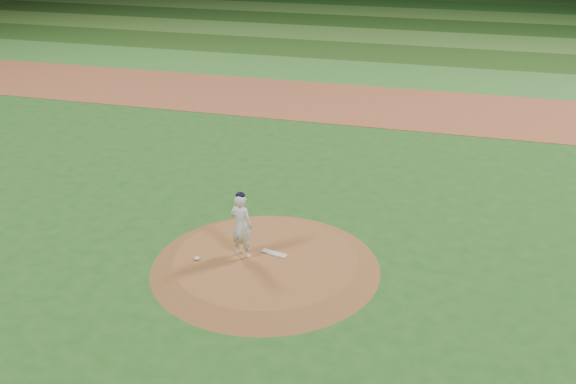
{
  "coord_description": "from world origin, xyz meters",
  "views": [
    {
      "loc": [
        4.12,
        -12.65,
        8.03
      ],
      "look_at": [
        0.0,
        2.0,
        1.1
      ],
      "focal_mm": 40.0,
      "sensor_mm": 36.0,
      "label": 1
    }
  ],
  "objects_px": {
    "pitching_rubber": "(274,253)",
    "pitcher_on_mound": "(241,225)",
    "pitchers_mound": "(265,262)",
    "rosin_bag": "(197,258)"
  },
  "relations": [
    {
      "from": "rosin_bag",
      "to": "pitching_rubber",
      "type": "bearing_deg",
      "value": 23.88
    },
    {
      "from": "pitchers_mound",
      "to": "pitcher_on_mound",
      "type": "height_order",
      "value": "pitcher_on_mound"
    },
    {
      "from": "pitching_rubber",
      "to": "pitchers_mound",
      "type": "bearing_deg",
      "value": -112.0
    },
    {
      "from": "pitcher_on_mound",
      "to": "rosin_bag",
      "type": "bearing_deg",
      "value": -153.51
    },
    {
      "from": "pitching_rubber",
      "to": "rosin_bag",
      "type": "relative_size",
      "value": 4.9
    },
    {
      "from": "pitchers_mound",
      "to": "pitching_rubber",
      "type": "bearing_deg",
      "value": 54.65
    },
    {
      "from": "pitchers_mound",
      "to": "pitcher_on_mound",
      "type": "relative_size",
      "value": 3.3
    },
    {
      "from": "pitching_rubber",
      "to": "pitcher_on_mound",
      "type": "height_order",
      "value": "pitcher_on_mound"
    },
    {
      "from": "pitching_rubber",
      "to": "pitcher_on_mound",
      "type": "relative_size",
      "value": 0.39
    },
    {
      "from": "pitching_rubber",
      "to": "pitcher_on_mound",
      "type": "xyz_separation_m",
      "value": [
        -0.73,
        -0.27,
        0.81
      ]
    }
  ]
}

